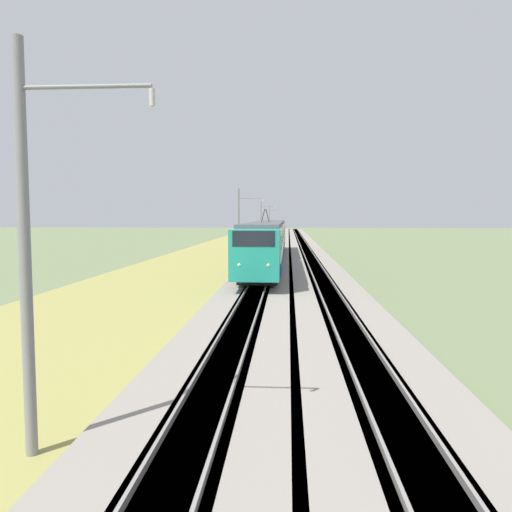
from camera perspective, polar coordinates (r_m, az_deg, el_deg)
name	(u,v)px	position (r m, az deg, el deg)	size (l,w,h in m)	color
ballast_main	(270,260)	(50.39, 1.57, -0.49)	(240.00, 4.40, 0.30)	gray
ballast_adjacent	(311,260)	(50.41, 6.29, -0.51)	(240.00, 4.40, 0.30)	gray
track_main	(270,260)	(50.39, 1.57, -0.48)	(240.00, 1.57, 0.45)	#4C4238
track_adjacent	(311,260)	(50.40, 6.29, -0.50)	(240.00, 1.57, 0.45)	#4C4238
grass_verge	(215,261)	(50.90, -4.67, -0.55)	(240.00, 13.79, 0.12)	#99934C
passenger_train	(269,239)	(47.24, 1.44, 1.96)	(40.21, 2.91, 5.19)	teal
catenary_mast_near	(28,248)	(9.96, -24.60, 0.88)	(0.22, 2.56, 7.76)	slate
catenary_mast_mid	(239,225)	(47.84, -1.95, 3.56)	(0.22, 2.56, 7.23)	slate
catenary_mast_far	(261,221)	(86.58, 0.59, 3.99)	(0.22, 2.56, 7.17)	slate
catenary_mast_distant	(270,220)	(125.39, 1.56, 4.16)	(0.22, 2.56, 7.17)	slate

